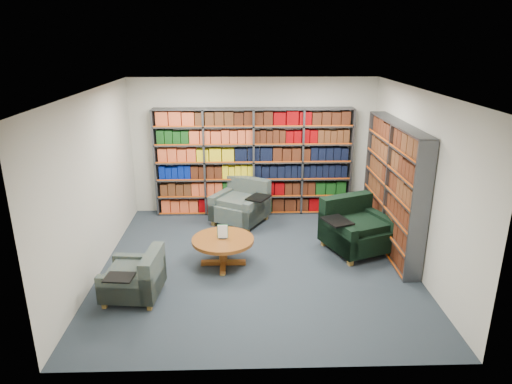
{
  "coord_description": "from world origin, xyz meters",
  "views": [
    {
      "loc": [
        -0.22,
        -6.72,
        3.54
      ],
      "look_at": [
        0.0,
        0.6,
        1.05
      ],
      "focal_mm": 32.0,
      "sensor_mm": 36.0,
      "label": 1
    }
  ],
  "objects_px": {
    "chair_green_right": "(354,229)",
    "chair_teal_front": "(138,279)",
    "coffee_table": "(223,244)",
    "chair_teal_left": "(242,205)"
  },
  "relations": [
    {
      "from": "chair_teal_front",
      "to": "coffee_table",
      "type": "height_order",
      "value": "coffee_table"
    },
    {
      "from": "chair_green_right",
      "to": "chair_teal_front",
      "type": "distance_m",
      "value": 3.74
    },
    {
      "from": "chair_teal_front",
      "to": "chair_green_right",
      "type": "bearing_deg",
      "value": 23.35
    },
    {
      "from": "chair_green_right",
      "to": "chair_teal_front",
      "type": "bearing_deg",
      "value": -156.65
    },
    {
      "from": "coffee_table",
      "to": "chair_green_right",
      "type": "bearing_deg",
      "value": 13.81
    },
    {
      "from": "coffee_table",
      "to": "chair_teal_left",
      "type": "bearing_deg",
      "value": 80.49
    },
    {
      "from": "chair_teal_front",
      "to": "coffee_table",
      "type": "relative_size",
      "value": 0.94
    },
    {
      "from": "chair_teal_front",
      "to": "coffee_table",
      "type": "xyz_separation_m",
      "value": [
        1.17,
        0.93,
        0.09
      ]
    },
    {
      "from": "chair_teal_left",
      "to": "chair_teal_front",
      "type": "xyz_separation_m",
      "value": [
        -1.49,
        -2.82,
        -0.06
      ]
    },
    {
      "from": "chair_teal_left",
      "to": "chair_teal_front",
      "type": "height_order",
      "value": "chair_teal_left"
    }
  ]
}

